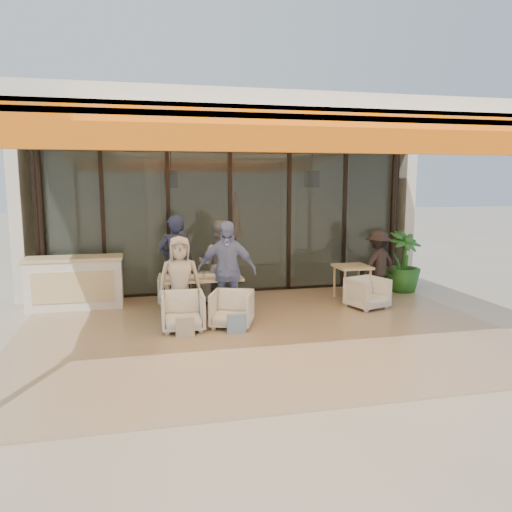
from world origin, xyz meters
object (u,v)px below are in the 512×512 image
at_px(dining_table, 200,279).
at_px(potted_palm, 403,262).
at_px(diner_navy, 176,263).
at_px(diner_cream, 180,280).
at_px(side_chair, 367,292).
at_px(chair_far_left, 175,288).
at_px(chair_near_right, 232,307).
at_px(diner_periwinkle, 227,271).
at_px(chair_near_left, 183,310).
at_px(host_counter, 75,282).
at_px(side_table, 352,270).
at_px(standing_woman, 378,264).
at_px(chair_far_right, 216,287).
at_px(diner_grey, 219,264).

xyz_separation_m(dining_table, potted_palm, (4.69, 0.88, 0.01)).
relative_size(diner_navy, potted_palm, 1.35).
relative_size(diner_cream, side_chair, 2.25).
distance_m(chair_far_left, chair_near_right, 2.08).
height_order(chair_far_left, diner_periwinkle, diner_periwinkle).
xyz_separation_m(dining_table, diner_navy, (-0.41, 0.44, 0.25)).
bearing_deg(chair_near_left, diner_navy, 91.27).
height_order(diner_cream, side_chair, diner_cream).
distance_m(diner_navy, diner_periwinkle, 1.23).
relative_size(host_counter, potted_palm, 1.33).
relative_size(side_table, potted_palm, 0.53).
xyz_separation_m(diner_cream, standing_woman, (4.31, 1.01, -0.05)).
height_order(host_counter, chair_far_left, host_counter).
xyz_separation_m(chair_near_right, side_chair, (2.83, 0.64, -0.01)).
distance_m(chair_far_right, diner_navy, 1.16).
xyz_separation_m(diner_cream, side_chair, (3.67, 0.14, -0.43)).
bearing_deg(diner_grey, chair_near_left, 75.54).
relative_size(diner_navy, side_chair, 2.71).
bearing_deg(chair_far_left, side_chair, 166.33).
bearing_deg(diner_periwinkle, potted_palm, 31.42).
bearing_deg(standing_woman, chair_far_right, -25.50).
distance_m(chair_far_left, diner_navy, 0.78).
bearing_deg(side_table, chair_far_left, 172.17).
bearing_deg(diner_navy, diner_periwinkle, 135.57).
distance_m(chair_far_right, chair_near_left, 2.08).
distance_m(diner_periwinkle, standing_woman, 3.61).
bearing_deg(standing_woman, side_chair, 34.67).
bearing_deg(potted_palm, side_chair, -140.09).
xyz_separation_m(chair_far_right, diner_grey, (0.00, -0.50, 0.56)).
bearing_deg(chair_near_left, diner_grey, 60.31).
distance_m(chair_far_right, standing_woman, 3.51).
height_order(dining_table, chair_near_left, dining_table).
bearing_deg(chair_far_right, dining_table, 47.01).
bearing_deg(chair_near_right, side_table, 46.94).
height_order(dining_table, side_table, dining_table).
relative_size(chair_near_left, diner_cream, 0.47).
height_order(dining_table, potted_palm, potted_palm).
bearing_deg(side_chair, diner_grey, 146.30).
bearing_deg(chair_near_right, chair_near_left, -159.26).
bearing_deg(diner_cream, host_counter, 143.30).
bearing_deg(standing_woman, chair_near_right, 4.46).
xyz_separation_m(diner_navy, side_table, (3.67, -0.01, -0.30)).
bearing_deg(dining_table, side_chair, -5.45).
bearing_deg(diner_periwinkle, chair_far_right, 103.97).
relative_size(dining_table, standing_woman, 1.02).
height_order(chair_far_left, diner_navy, diner_navy).
bearing_deg(side_table, diner_periwinkle, -162.48).
distance_m(diner_navy, potted_palm, 5.13).
xyz_separation_m(dining_table, diner_cream, (-0.41, -0.46, 0.09)).
distance_m(diner_periwinkle, side_table, 2.98).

